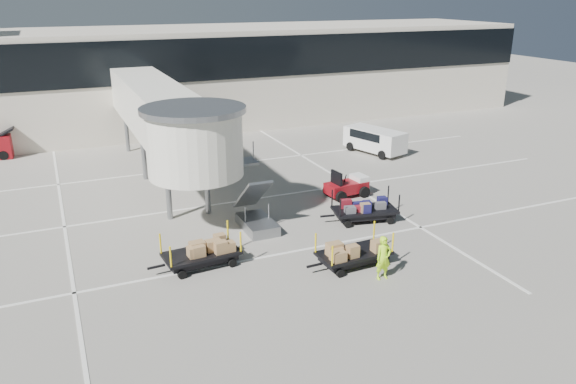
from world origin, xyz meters
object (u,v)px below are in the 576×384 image
Objects in this scene: box_cart_near at (357,252)px; box_cart_far at (203,252)px; suitcase_cart at (365,210)px; ground_worker at (384,258)px; minivan at (373,138)px; baggage_tug at (347,187)px.

box_cart_near is 0.97× the size of box_cart_far.
ground_worker is at bearing -102.94° from suitcase_cart.
suitcase_cart is 2.16× the size of ground_worker.
box_cart_near is at bearing -113.84° from suitcase_cart.
box_cart_near is at bearing -141.01° from minivan.
suitcase_cart is 4.90m from box_cart_near.
minivan is at bearing 60.02° from ground_worker.
box_cart_far is at bearing 154.41° from box_cart_near.
suitcase_cart is at bearing 66.28° from ground_worker.
suitcase_cart reaches higher than box_cart_near.
box_cart_far is at bearing -159.11° from suitcase_cart.
ground_worker is (-3.41, -9.04, 0.34)m from baggage_tug.
box_cart_near is 6.47m from box_cart_far.
ground_worker is 18.96m from minivan.
suitcase_cart is 1.01× the size of box_cart_far.
minivan is (6.17, 7.31, 0.45)m from baggage_tug.
box_cart_far is (-8.77, -1.50, 0.02)m from suitcase_cart.
box_cart_near is (-3.75, -7.52, -0.01)m from baggage_tug.
minivan is (15.88, 12.33, 0.44)m from box_cart_far.
baggage_tug is at bearing 60.77° from box_cart_near.
ground_worker is (6.29, -4.03, 0.33)m from box_cart_far.
baggage_tug is 10.93m from box_cart_far.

